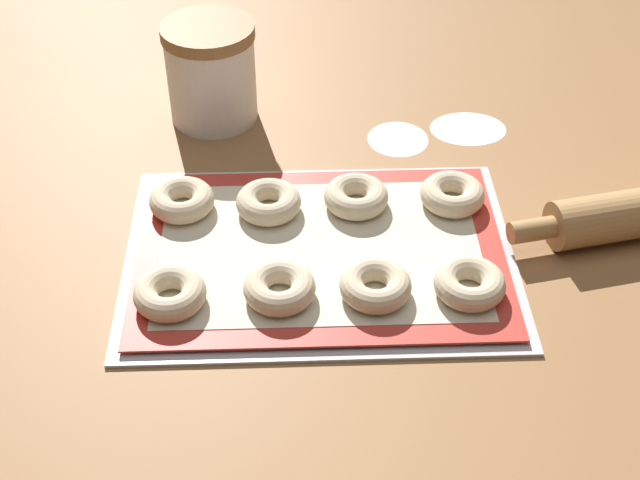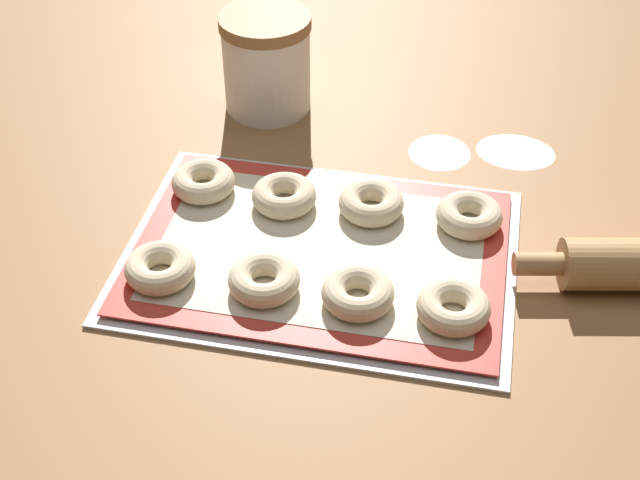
% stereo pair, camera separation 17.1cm
% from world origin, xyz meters
% --- Properties ---
extents(ground_plane, '(2.80, 2.80, 0.00)m').
position_xyz_m(ground_plane, '(0.00, 0.00, 0.00)').
color(ground_plane, olive).
extents(baking_tray, '(0.42, 0.31, 0.01)m').
position_xyz_m(baking_tray, '(-0.01, -0.02, 0.00)').
color(baking_tray, silver).
rests_on(baking_tray, ground_plane).
extents(baking_mat, '(0.40, 0.28, 0.00)m').
position_xyz_m(baking_mat, '(-0.01, -0.02, 0.01)').
color(baking_mat, red).
rests_on(baking_mat, baking_tray).
extents(bagel_front_far_left, '(0.07, 0.07, 0.03)m').
position_xyz_m(bagel_front_far_left, '(-0.17, -0.10, 0.02)').
color(bagel_front_far_left, beige).
rests_on(bagel_front_far_left, baking_mat).
extents(bagel_front_mid_left, '(0.07, 0.07, 0.03)m').
position_xyz_m(bagel_front_mid_left, '(-0.06, -0.09, 0.02)').
color(bagel_front_mid_left, beige).
rests_on(bagel_front_mid_left, baking_mat).
extents(bagel_front_mid_right, '(0.07, 0.07, 0.03)m').
position_xyz_m(bagel_front_mid_right, '(0.04, -0.09, 0.02)').
color(bagel_front_mid_right, beige).
rests_on(bagel_front_mid_right, baking_mat).
extents(bagel_front_far_right, '(0.07, 0.07, 0.03)m').
position_xyz_m(bagel_front_far_right, '(0.14, -0.09, 0.02)').
color(bagel_front_far_right, beige).
rests_on(bagel_front_far_right, baking_mat).
extents(bagel_back_far_left, '(0.07, 0.07, 0.03)m').
position_xyz_m(bagel_back_far_left, '(-0.17, 0.06, 0.02)').
color(bagel_back_far_left, beige).
rests_on(bagel_back_far_left, baking_mat).
extents(bagel_back_mid_left, '(0.07, 0.07, 0.03)m').
position_xyz_m(bagel_back_mid_left, '(-0.07, 0.05, 0.02)').
color(bagel_back_mid_left, beige).
rests_on(bagel_back_mid_left, baking_mat).
extents(bagel_back_mid_right, '(0.07, 0.07, 0.03)m').
position_xyz_m(bagel_back_mid_right, '(0.03, 0.05, 0.02)').
color(bagel_back_mid_right, beige).
rests_on(bagel_back_mid_right, baking_mat).
extents(bagel_back_far_right, '(0.07, 0.07, 0.03)m').
position_xyz_m(bagel_back_far_right, '(0.14, 0.06, 0.02)').
color(bagel_back_far_right, beige).
rests_on(bagel_back_far_right, baking_mat).
extents(flour_canister, '(0.12, 0.12, 0.13)m').
position_xyz_m(flour_canister, '(-0.14, 0.27, 0.07)').
color(flour_canister, white).
rests_on(flour_canister, ground_plane).
extents(flour_patch_near, '(0.10, 0.08, 0.00)m').
position_xyz_m(flour_patch_near, '(0.19, 0.22, 0.00)').
color(flour_patch_near, white).
rests_on(flour_patch_near, ground_plane).
extents(flour_patch_far, '(0.08, 0.08, 0.00)m').
position_xyz_m(flour_patch_far, '(0.10, 0.20, 0.00)').
color(flour_patch_far, white).
rests_on(flour_patch_far, ground_plane).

